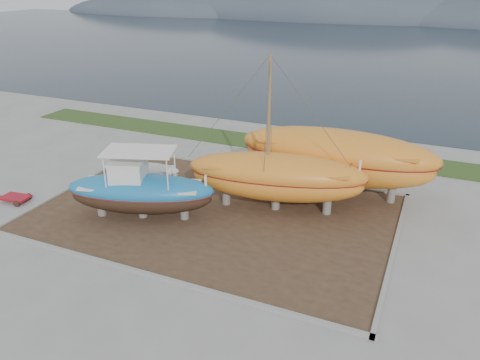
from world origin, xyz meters
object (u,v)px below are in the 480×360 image
at_px(blue_caique, 140,184).
at_px(orange_sailboat, 278,137).
at_px(orange_bare_hull, 335,163).
at_px(red_trailer, 16,199).
at_px(white_dinghy, 148,174).

xyz_separation_m(blue_caique, orange_sailboat, (5.96, 3.58, 2.20)).
height_order(blue_caique, orange_bare_hull, blue_caique).
bearing_deg(orange_bare_hull, red_trailer, -154.07).
distance_m(blue_caique, white_dinghy, 4.50).
xyz_separation_m(white_dinghy, orange_sailboat, (8.12, -0.17, 3.43)).
distance_m(blue_caique, orange_bare_hull, 10.74).
bearing_deg(orange_bare_hull, orange_sailboat, -127.30).
xyz_separation_m(blue_caique, red_trailer, (-7.49, -1.27, -1.71)).
distance_m(blue_caique, red_trailer, 7.79).
xyz_separation_m(blue_caique, white_dinghy, (-2.16, 3.75, -1.23)).
relative_size(blue_caique, orange_sailboat, 0.80).
bearing_deg(red_trailer, orange_sailboat, 13.11).
relative_size(white_dinghy, red_trailer, 1.72).
bearing_deg(orange_sailboat, blue_caique, -160.70).
relative_size(orange_bare_hull, red_trailer, 4.92).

